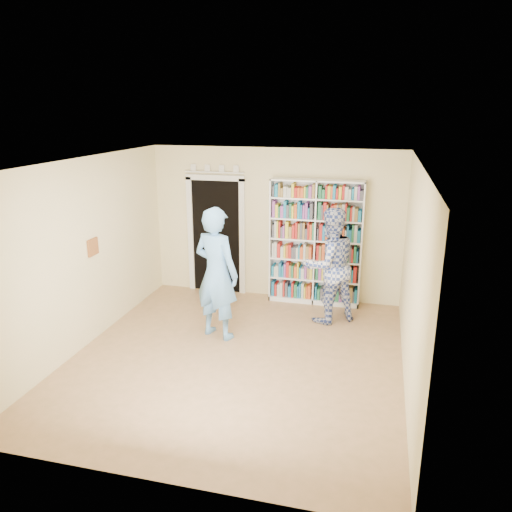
% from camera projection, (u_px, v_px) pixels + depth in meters
% --- Properties ---
extents(floor, '(5.00, 5.00, 0.00)m').
position_uv_depth(floor, '(237.00, 357.00, 6.98)').
color(floor, olive).
rests_on(floor, ground).
extents(ceiling, '(5.00, 5.00, 0.00)m').
position_uv_depth(ceiling, '(234.00, 163.00, 6.20)').
color(ceiling, white).
rests_on(ceiling, wall_back).
extents(wall_back, '(4.50, 0.00, 4.50)m').
position_uv_depth(wall_back, '(275.00, 224.00, 8.91)').
color(wall_back, beige).
rests_on(wall_back, floor).
extents(wall_left, '(0.00, 5.00, 5.00)m').
position_uv_depth(wall_left, '(84.00, 254.00, 7.11)').
color(wall_left, beige).
rests_on(wall_left, floor).
extents(wall_right, '(0.00, 5.00, 5.00)m').
position_uv_depth(wall_right, '(413.00, 279.00, 6.07)').
color(wall_right, beige).
rests_on(wall_right, floor).
extents(bookshelf, '(1.60, 0.30, 2.20)m').
position_uv_depth(bookshelf, '(316.00, 242.00, 8.66)').
color(bookshelf, white).
rests_on(bookshelf, floor).
extents(doorway, '(1.10, 0.08, 2.43)m').
position_uv_depth(doorway, '(216.00, 230.00, 9.20)').
color(doorway, black).
rests_on(doorway, floor).
extents(wall_art, '(0.03, 0.25, 0.25)m').
position_uv_depth(wall_art, '(93.00, 247.00, 7.28)').
color(wall_art, brown).
rests_on(wall_art, wall_left).
extents(man_blue, '(0.85, 0.69, 2.00)m').
position_uv_depth(man_blue, '(216.00, 273.00, 7.37)').
color(man_blue, '#619ED9').
rests_on(man_blue, floor).
extents(man_plaid, '(1.16, 1.11, 1.88)m').
position_uv_depth(man_plaid, '(329.00, 266.00, 7.94)').
color(man_plaid, navy).
rests_on(man_plaid, floor).
extents(paper_sheet, '(0.20, 0.13, 0.33)m').
position_uv_depth(paper_sheet, '(338.00, 259.00, 7.70)').
color(paper_sheet, white).
rests_on(paper_sheet, man_plaid).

